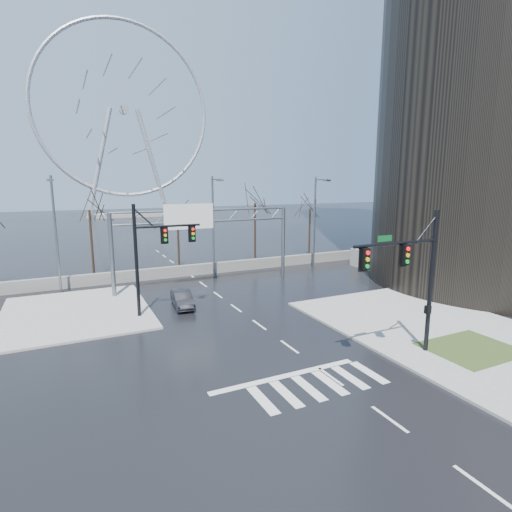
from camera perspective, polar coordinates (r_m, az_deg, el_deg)
ground at (r=23.92m, az=4.79°, el=-12.79°), size 260.00×260.00×0.00m
sidewalk_right_ext at (r=31.23m, az=19.04°, el=-7.54°), size 12.00×10.00×0.15m
sidewalk_far at (r=32.28m, az=-24.27°, el=-7.32°), size 10.00×12.00×0.15m
grass_strip at (r=26.24m, az=28.39°, el=-11.55°), size 5.00×4.00×0.02m
tower_podium at (r=49.12m, az=30.09°, el=-0.80°), size 22.00×18.00×2.00m
barrier_wall at (r=41.44m, az=-9.32°, el=-2.01°), size 52.00×0.50×1.10m
signal_mast_near at (r=22.57m, az=21.68°, el=-1.94°), size 5.52×0.41×8.00m
signal_mast_far at (r=28.73m, az=-14.55°, el=0.94°), size 4.72×0.41×8.00m
sign_gantry at (r=35.80m, az=-7.83°, el=3.59°), size 16.36×0.40×7.60m
streetlight_left at (r=37.22m, az=-26.78°, el=3.91°), size 0.50×2.55×10.00m
streetlight_mid at (r=39.50m, az=-6.00°, el=5.30°), size 0.50×2.55×10.00m
streetlight_right at (r=44.96m, az=8.62°, el=5.88°), size 0.50×2.55×10.00m
tree_left at (r=42.58m, az=-22.65°, el=5.05°), size 3.75×3.75×7.50m
tree_center at (r=45.02m, az=-11.13°, el=4.89°), size 3.25×3.25×6.50m
tree_right at (r=47.08m, az=-0.14°, el=6.60°), size 3.90×3.90×7.80m
tree_far_right at (r=51.50m, az=7.72°, el=5.95°), size 3.40×3.40×6.80m
ferris_wheel at (r=116.23m, az=-18.31°, el=18.30°), size 45.00×6.00×50.91m
car at (r=31.23m, az=-10.48°, el=-6.08°), size 1.64×3.86×1.24m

